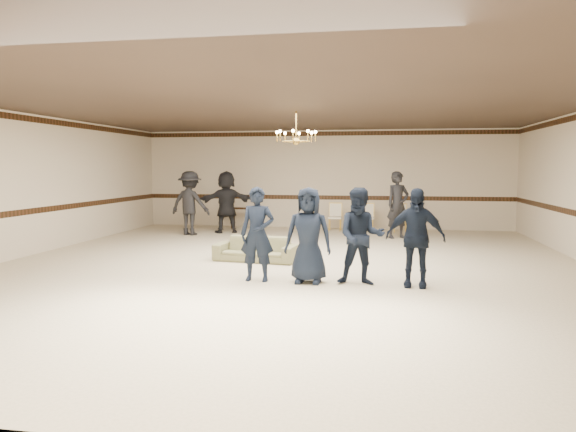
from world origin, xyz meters
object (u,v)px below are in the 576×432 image
(banquet_chair_mid, at_px, (367,218))
(console_table, at_px, (244,218))
(banquet_chair_right, at_px, (400,218))
(adult_right, at_px, (398,205))
(boy_d, at_px, (415,238))
(banquet_chair_left, at_px, (335,217))
(adult_mid, at_px, (226,202))
(adult_left, at_px, (190,203))
(boy_b, at_px, (308,235))
(boy_c, at_px, (361,236))
(boy_a, at_px, (257,234))
(settee, at_px, (256,249))
(chandelier, at_px, (296,126))

(banquet_chair_mid, bearing_deg, console_table, 179.05)
(banquet_chair_mid, bearing_deg, banquet_chair_right, 1.91)
(banquet_chair_mid, bearing_deg, adult_right, -56.39)
(boy_d, relative_size, banquet_chair_mid, 1.93)
(banquet_chair_left, height_order, banquet_chair_mid, same)
(adult_mid, height_order, banquet_chair_mid, adult_mid)
(boy_d, xyz_separation_m, banquet_chair_mid, (-0.97, 7.60, -0.40))
(boy_d, distance_m, banquet_chair_left, 7.86)
(adult_left, distance_m, adult_mid, 1.14)
(adult_left, height_order, banquet_chair_mid, adult_left)
(boy_b, bearing_deg, console_table, 114.17)
(boy_c, bearing_deg, boy_a, 178.78)
(adult_right, bearing_deg, boy_d, -119.83)
(boy_d, relative_size, console_table, 2.04)
(boy_b, bearing_deg, settee, 127.49)
(boy_d, bearing_deg, chandelier, 139.99)
(adult_left, xyz_separation_m, adult_right, (6.00, 0.30, 0.00))
(banquet_chair_left, bearing_deg, adult_right, -36.18)
(boy_d, xyz_separation_m, banquet_chair_left, (-1.97, 7.60, -0.40))
(boy_d, relative_size, adult_left, 0.88)
(banquet_chair_right, bearing_deg, banquet_chair_mid, -176.06)
(adult_left, distance_m, banquet_chair_left, 4.50)
(boy_a, height_order, banquet_chair_mid, boy_a)
(chandelier, height_order, banquet_chair_left, chandelier)
(boy_b, bearing_deg, chandelier, 105.83)
(boy_c, bearing_deg, adult_right, 81.34)
(boy_a, xyz_separation_m, adult_left, (-3.39, 5.88, 0.11))
(settee, height_order, banquet_chair_left, banquet_chair_left)
(adult_right, xyz_separation_m, console_table, (-4.88, 1.62, -0.60))
(banquet_chair_left, distance_m, console_table, 3.01)
(chandelier, xyz_separation_m, adult_mid, (-2.80, 4.15, -1.94))
(boy_b, relative_size, console_table, 2.04)
(boy_a, relative_size, banquet_chair_mid, 1.93)
(banquet_chair_right, bearing_deg, adult_right, -91.03)
(banquet_chair_right, bearing_deg, boy_d, -86.29)
(chandelier, xyz_separation_m, boy_b, (0.60, -2.44, -2.05))
(boy_d, height_order, console_table, boy_d)
(adult_mid, xyz_separation_m, banquet_chair_left, (3.22, 1.02, -0.51))
(chandelier, bearing_deg, boy_b, -76.24)
(adult_right, xyz_separation_m, banquet_chair_right, (0.12, 1.42, -0.51))
(boy_b, bearing_deg, boy_d, 2.07)
(boy_a, xyz_separation_m, console_table, (-2.27, 7.80, -0.49))
(adult_mid, height_order, adult_right, same)
(boy_a, bearing_deg, chandelier, 83.45)
(boy_a, height_order, settee, boy_a)
(banquet_chair_right, height_order, console_table, banquet_chair_right)
(boy_d, bearing_deg, adult_mid, 133.71)
(chandelier, distance_m, boy_d, 3.98)
(adult_left, xyz_separation_m, banquet_chair_left, (4.12, 1.72, -0.51))
(boy_b, distance_m, adult_right, 6.42)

